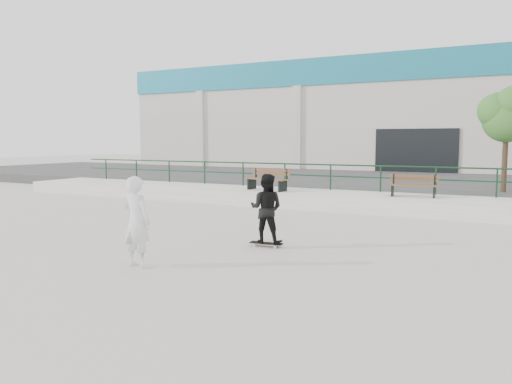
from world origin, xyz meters
The scene contains 11 objects.
ground centered at (0.00, 0.00, 0.00)m, with size 120.00×120.00×0.00m, color #B8B2A8.
ledge centered at (0.00, 9.50, 0.25)m, with size 30.00×3.00×0.50m, color beige.
parking_strip centered at (0.00, 18.00, 0.25)m, with size 60.00×14.00×0.50m, color #343434.
railing centered at (0.00, 10.80, 1.24)m, with size 28.00×0.06×1.03m.
commercial_building centered at (0.00, 31.99, 4.58)m, with size 44.20×16.33×8.00m.
bench_left centered at (-3.14, 9.47, 0.93)m, with size 1.94×0.92×0.86m.
bench_right centered at (2.40, 9.78, 0.88)m, with size 1.71×0.65×0.77m.
tree centered at (5.20, 13.01, 3.48)m, with size 2.24×1.99×3.98m.
skateboard centered at (0.46, 2.05, 0.07)m, with size 0.79×0.26×0.09m.
standing_skater centered at (0.46, 2.05, 0.90)m, with size 0.78×0.61×1.61m, color black.
seated_skater centered at (-0.95, -0.78, 0.89)m, with size 0.65×0.43×1.79m, color silver.
Camera 1 is at (5.54, -8.20, 2.47)m, focal length 35.00 mm.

